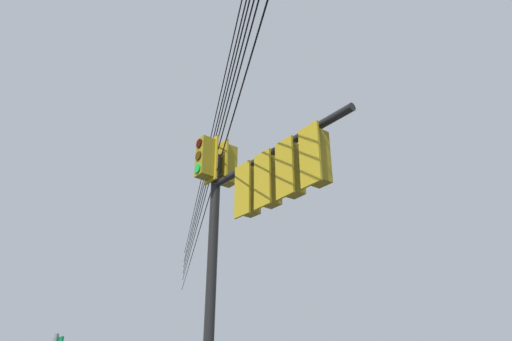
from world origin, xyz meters
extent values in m
cylinder|color=black|center=(-0.30, -0.44, 3.30)|extent=(0.20, 0.20, 6.59)
cylinder|color=black|center=(1.52, -0.88, 5.90)|extent=(3.66, 1.02, 0.14)
cube|color=olive|center=(-0.22, -0.15, 6.45)|extent=(0.36, 0.36, 0.90)
cube|color=#B29319|center=(-0.26, -0.31, 6.45)|extent=(0.44, 0.14, 1.04)
cylinder|color=#360503|center=(-0.19, 0.02, 6.75)|extent=(0.20, 0.08, 0.20)
cylinder|color=#3C2703|center=(-0.19, 0.02, 6.45)|extent=(0.20, 0.08, 0.20)
cylinder|color=green|center=(-0.19, 0.02, 6.15)|extent=(0.20, 0.08, 0.20)
cube|color=olive|center=(-0.37, -0.73, 6.45)|extent=(0.36, 0.36, 0.90)
cube|color=#B29319|center=(-0.33, -0.56, 6.45)|extent=(0.44, 0.14, 1.04)
cylinder|color=#360503|center=(-0.40, -0.89, 6.75)|extent=(0.20, 0.08, 0.20)
cylinder|color=#3C2703|center=(-0.40, -0.89, 6.45)|extent=(0.20, 0.08, 0.20)
cylinder|color=green|center=(-0.40, -0.89, 6.15)|extent=(0.20, 0.08, 0.20)
cube|color=olive|center=(0.86, -0.72, 5.35)|extent=(0.36, 0.36, 0.90)
cube|color=#B29319|center=(0.82, -0.88, 5.35)|extent=(0.44, 0.14, 1.04)
cylinder|color=#360503|center=(0.90, -0.56, 5.65)|extent=(0.20, 0.07, 0.20)
cylinder|color=#3C2703|center=(0.90, -0.56, 5.35)|extent=(0.20, 0.07, 0.20)
cylinder|color=green|center=(0.90, -0.56, 5.05)|extent=(0.20, 0.07, 0.20)
cube|color=olive|center=(1.43, -0.85, 5.35)|extent=(0.37, 0.37, 0.90)
cube|color=#B29319|center=(1.39, -1.02, 5.35)|extent=(0.44, 0.15, 1.04)
cylinder|color=#360503|center=(1.47, -0.70, 5.65)|extent=(0.20, 0.08, 0.20)
cylinder|color=#3C2703|center=(1.47, -0.70, 5.35)|extent=(0.20, 0.08, 0.20)
cylinder|color=green|center=(1.47, -0.70, 5.05)|extent=(0.20, 0.08, 0.20)
cube|color=olive|center=(2.00, -0.99, 5.35)|extent=(0.37, 0.37, 0.90)
cube|color=#B29319|center=(1.95, -1.16, 5.35)|extent=(0.43, 0.16, 1.04)
cylinder|color=#360503|center=(2.05, -0.83, 5.65)|extent=(0.20, 0.09, 0.20)
cylinder|color=#3C2703|center=(2.05, -0.83, 5.35)|extent=(0.20, 0.09, 0.20)
cylinder|color=green|center=(2.05, -0.83, 5.05)|extent=(0.20, 0.09, 0.20)
cube|color=olive|center=(2.57, -1.13, 5.35)|extent=(0.37, 0.37, 0.90)
cube|color=#B29319|center=(2.53, -1.30, 5.35)|extent=(0.44, 0.15, 1.04)
cylinder|color=#360503|center=(2.61, -0.97, 5.65)|extent=(0.20, 0.08, 0.20)
cylinder|color=#3C2703|center=(2.61, -0.97, 5.35)|extent=(0.20, 0.08, 0.20)
cylinder|color=green|center=(2.61, -0.97, 5.05)|extent=(0.20, 0.08, 0.20)
cylinder|color=black|center=(-1.24, 0.38, 6.17)|extent=(20.88, 17.89, 0.59)
cylinder|color=black|center=(-1.24, 0.38, 6.68)|extent=(20.88, 17.89, 0.59)
cylinder|color=black|center=(-1.24, 0.38, 7.00)|extent=(20.88, 17.89, 0.59)
cylinder|color=black|center=(-1.24, 0.38, 7.34)|extent=(20.88, 17.89, 0.59)
cylinder|color=black|center=(-1.24, 0.38, 7.64)|extent=(20.88, 17.89, 0.59)
cylinder|color=black|center=(-1.24, 0.38, 8.11)|extent=(20.88, 17.89, 0.59)
camera|label=1|loc=(5.56, -6.57, 2.14)|focal=30.54mm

